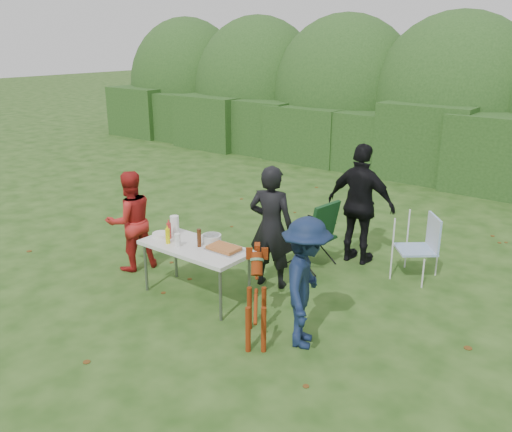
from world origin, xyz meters
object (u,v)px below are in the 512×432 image
Objects in this scene: person_cook at (271,227)px; mustard_bottle at (168,236)px; paper_towel_roll at (175,225)px; folding_table at (195,249)px; beer_bottle at (199,238)px; ketchup_bottle at (169,231)px; person_red_jacket at (130,221)px; person_black_puffy at (361,204)px; lawn_chair at (416,247)px; dog at (256,303)px; camping_chair at (311,233)px; child at (306,283)px.

person_cook reaches higher than mustard_bottle.
folding_table is at bearing -15.80° from paper_towel_roll.
paper_towel_roll is (-0.59, 0.14, 0.01)m from beer_bottle.
person_red_jacket is at bearing 172.43° from ketchup_bottle.
person_red_jacket is at bearing -177.19° from paper_towel_roll.
paper_towel_roll is at bearing 52.66° from person_black_puffy.
ketchup_bottle reaches higher than lawn_chair.
beer_bottle is (0.40, 0.17, 0.02)m from mustard_bottle.
dog is at bearing 92.21° from person_black_puffy.
ketchup_bottle is (-1.08, -1.86, 0.32)m from camping_chair.
camping_chair is 1.12× the size of lawn_chair.
person_cook is 6.63× the size of paper_towel_roll.
dog is (-0.48, -0.28, -0.29)m from child.
dog is at bearing -15.56° from folding_table.
ketchup_bottle is 0.92× the size of beer_bottle.
child is at bearing -3.31° from beer_bottle.
person_red_jacket reaches higher than paper_towel_roll.
person_cook is at bearing -6.78° from dog.
paper_towel_roll is (-0.07, 0.17, 0.02)m from ketchup_bottle.
person_red_jacket is at bearing 40.99° from person_black_puffy.
lawn_chair is 3.65× the size of paper_towel_roll.
mustard_bottle is (-1.47, -2.58, -0.09)m from person_black_puffy.
mustard_bottle is at bearing 46.16° from dog.
ketchup_bottle is at bearing 63.76° from child.
child is (1.77, -0.08, 0.07)m from folding_table.
ketchup_bottle is (-1.02, -0.94, -0.01)m from person_cook.
ketchup_bottle is 0.19m from paper_towel_roll.
lawn_chair is 4.74× the size of mustard_bottle.
paper_towel_roll is (-0.53, 0.15, 0.18)m from folding_table.
lawn_chair is at bearing 142.44° from person_red_jacket.
dog reaches higher than folding_table.
lawn_chair reaches higher than dog.
person_black_puffy is 0.86m from camping_chair.
paper_towel_roll reaches higher than beer_bottle.
ketchup_bottle is at bearing 101.52° from person_red_jacket.
person_red_jacket is 2.69m from camping_chair.
paper_towel_roll is (-1.08, -0.77, 0.01)m from person_cook.
person_cook is (0.56, 0.92, 0.18)m from folding_table.
person_cook reaches higher than folding_table.
folding_table is 3.15m from lawn_chair.
dog is at bearing -7.01° from mustard_bottle.
person_black_puffy is 2.81m from paper_towel_roll.
dog is 1.35m from beer_bottle.
mustard_bottle is at bearing 71.26° from camping_chair.
person_black_puffy is 9.26× the size of mustard_bottle.
person_black_puffy is at bearing -123.87° from camping_chair.
beer_bottle is at bearing 79.95° from camping_chair.
person_black_puffy is (2.55, 2.32, 0.17)m from person_red_jacket.
paper_towel_roll is at bearing 18.71° from person_cook.
person_red_jacket is 1.49m from beer_bottle.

